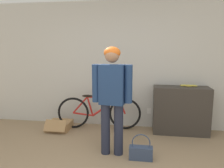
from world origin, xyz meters
The scene contains 7 objects.
wall_back centered at (0.00, 2.47, 1.30)m, with size 8.00×0.07×2.60m.
side_shelf centered at (1.15, 2.21, 0.46)m, with size 1.05×0.43×0.91m.
person centered at (-0.03, 1.14, 0.99)m, with size 0.61×0.25×1.66m.
bicycle centered at (-0.47, 2.19, 0.35)m, with size 1.71×0.46×0.72m.
banana centered at (1.28, 2.26, 0.93)m, with size 0.33×0.09×0.04m.
handbag centered at (0.42, 1.03, 0.12)m, with size 0.35×0.14×0.39m.
cardboard_box centered at (-1.26, 2.01, 0.08)m, with size 0.45×0.51×0.25m.
Camera 1 is at (0.46, -2.04, 1.62)m, focal length 35.00 mm.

